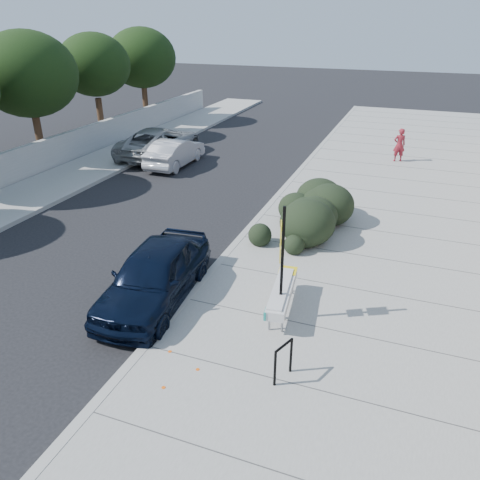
% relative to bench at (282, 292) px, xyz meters
% --- Properties ---
extents(ground, '(120.00, 120.00, 0.00)m').
position_rel_bench_xyz_m(ground, '(-2.41, -0.34, -0.68)').
color(ground, black).
rests_on(ground, ground).
extents(sidewalk_near, '(11.20, 50.00, 0.15)m').
position_rel_bench_xyz_m(sidewalk_near, '(3.19, 4.66, -0.60)').
color(sidewalk_near, gray).
rests_on(sidewalk_near, ground).
extents(sidewalk_far, '(3.00, 50.00, 0.15)m').
position_rel_bench_xyz_m(sidewalk_far, '(-11.91, 4.66, -0.60)').
color(sidewalk_far, gray).
rests_on(sidewalk_far, ground).
extents(curb_near, '(0.22, 50.00, 0.17)m').
position_rel_bench_xyz_m(curb_near, '(-2.41, 4.66, -0.59)').
color(curb_near, '#9E9E99').
rests_on(curb_near, ground).
extents(curb_far, '(0.22, 50.00, 0.17)m').
position_rel_bench_xyz_m(curb_far, '(-10.41, 4.66, -0.59)').
color(curb_far, '#9E9E99').
rests_on(curb_far, ground).
extents(tree_far_d, '(4.60, 4.60, 6.16)m').
position_rel_bench_xyz_m(tree_far_d, '(-14.91, 8.66, 3.51)').
color(tree_far_d, '#332114').
rests_on(tree_far_d, ground).
extents(tree_far_e, '(4.00, 4.00, 5.90)m').
position_rel_bench_xyz_m(tree_far_e, '(-14.91, 13.66, 3.51)').
color(tree_far_e, '#332114').
rests_on(tree_far_e, ground).
extents(tree_far_f, '(4.40, 4.40, 6.07)m').
position_rel_bench_xyz_m(tree_far_f, '(-14.91, 18.66, 3.51)').
color(tree_far_f, '#332114').
rests_on(tree_far_f, ground).
extents(bench, '(0.69, 2.25, 0.66)m').
position_rel_bench_xyz_m(bench, '(0.00, 0.00, 0.00)').
color(bench, gray).
rests_on(bench, sidewalk_near).
extents(bike_rack, '(0.24, 0.54, 0.83)m').
position_rel_bench_xyz_m(bike_rack, '(0.68, -2.27, -0.02)').
color(bike_rack, black).
rests_on(bike_rack, sidewalk_near).
extents(sign_post, '(0.15, 0.32, 2.87)m').
position_rel_bench_xyz_m(sign_post, '(0.05, -0.35, 1.09)').
color(sign_post, black).
rests_on(sign_post, sidewalk_near).
extents(hedge, '(3.47, 4.72, 1.59)m').
position_rel_bench_xyz_m(hedge, '(-0.72, 5.15, 0.27)').
color(hedge, black).
rests_on(hedge, sidewalk_near).
extents(sedan_navy, '(2.16, 4.55, 1.50)m').
position_rel_bench_xyz_m(sedan_navy, '(-3.21, -0.47, 0.08)').
color(sedan_navy, black).
rests_on(sedan_navy, ground).
extents(wagon_silver, '(1.41, 4.00, 1.32)m').
position_rel_bench_xyz_m(wagon_silver, '(-8.41, 10.48, -0.02)').
color(wagon_silver, '#B8B9BD').
rests_on(wagon_silver, ground).
extents(suv_silver, '(2.54, 5.50, 1.53)m').
position_rel_bench_xyz_m(suv_silver, '(-9.91, 11.62, 0.09)').
color(suv_silver, gray).
rests_on(suv_silver, ground).
extents(pedestrian, '(0.69, 0.57, 1.61)m').
position_rel_bench_xyz_m(pedestrian, '(1.75, 14.59, 0.28)').
color(pedestrian, maroon).
rests_on(pedestrian, sidewalk_near).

